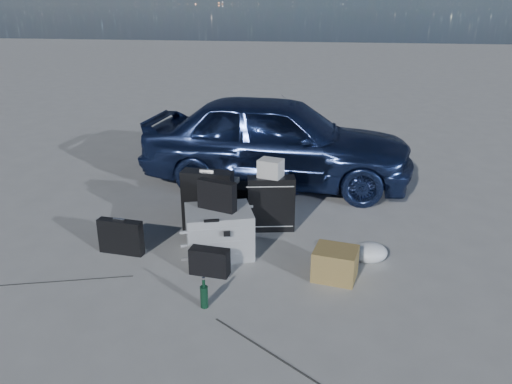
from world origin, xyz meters
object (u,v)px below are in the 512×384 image
at_px(pelican_case, 219,232).
at_px(briefcase, 121,237).
at_px(cardboard_box, 335,264).
at_px(suitcase_left, 208,203).
at_px(duffel_bag, 222,199).
at_px(car, 277,140).
at_px(suitcase_right, 271,204).
at_px(green_bottle, 204,293).

bearing_deg(pelican_case, briefcase, 170.21).
bearing_deg(briefcase, cardboard_box, 1.76).
relative_size(suitcase_left, duffel_bag, 0.96).
distance_m(car, cardboard_box, 2.62).
relative_size(suitcase_left, suitcase_right, 1.16).
distance_m(briefcase, cardboard_box, 2.09).
bearing_deg(duffel_bag, cardboard_box, -46.27).
distance_m(car, briefcase, 2.65).
bearing_deg(green_bottle, suitcase_left, 103.27).
relative_size(briefcase, duffel_bag, 0.62).
distance_m(suitcase_left, duffel_bag, 0.57).
bearing_deg(pelican_case, cardboard_box, -34.27).
distance_m(suitcase_left, suitcase_right, 0.68).
xyz_separation_m(car, suitcase_right, (0.14, -1.51, -0.31)).
relative_size(cardboard_box, green_bottle, 1.45).
relative_size(pelican_case, cardboard_box, 1.68).
bearing_deg(suitcase_left, car, 75.08).
xyz_separation_m(suitcase_right, green_bottle, (-0.32, -1.58, -0.17)).
bearing_deg(duffel_bag, green_bottle, -83.70).
xyz_separation_m(car, duffel_bag, (-0.49, -1.16, -0.43)).
xyz_separation_m(pelican_case, suitcase_left, (-0.22, 0.44, 0.12)).
relative_size(car, cardboard_box, 9.53).
bearing_deg(suitcase_right, briefcase, -161.66).
bearing_deg(green_bottle, car, 86.65).
bearing_deg(pelican_case, green_bottle, -103.53).
bearing_deg(cardboard_box, pelican_case, 165.52).
distance_m(suitcase_left, cardboard_box, 1.55).
height_order(pelican_case, green_bottle, pelican_case).
bearing_deg(suitcase_right, duffel_bag, 139.28).
height_order(briefcase, suitcase_left, suitcase_left).
relative_size(car, suitcase_left, 5.15).
relative_size(pelican_case, suitcase_right, 1.05).
xyz_separation_m(pelican_case, green_bottle, (0.10, -0.95, -0.10)).
distance_m(pelican_case, suitcase_left, 0.50).
height_order(pelican_case, briefcase, pelican_case).
xyz_separation_m(briefcase, suitcase_left, (0.73, 0.60, 0.17)).
distance_m(pelican_case, green_bottle, 0.96).
xyz_separation_m(pelican_case, suitcase_right, (0.42, 0.63, 0.07)).
relative_size(briefcase, suitcase_right, 0.75).
distance_m(car, pelican_case, 2.19).
height_order(cardboard_box, green_bottle, cardboard_box).
height_order(car, briefcase, car).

